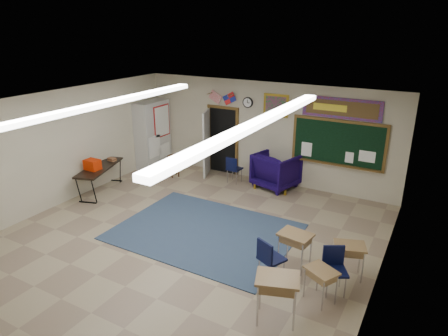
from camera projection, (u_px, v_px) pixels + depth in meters
The scene contains 24 objects.
floor at pixel (178, 245), 8.71m from camera, with size 9.00×9.00×0.00m, color gray.
back_wall at pixel (264, 132), 11.88m from camera, with size 8.00×0.04×3.00m, color beige.
left_wall at pixel (46, 153), 10.04m from camera, with size 0.04×9.00×3.00m, color beige.
right_wall at pixel (379, 228), 6.35m from camera, with size 0.04×9.00×3.00m, color beige.
ceiling at pixel (172, 110), 7.68m from camera, with size 8.00×9.00×0.04m, color white.
area_rug at pixel (205, 231), 9.27m from camera, with size 4.00×3.00×0.02m, color #2D3F56.
fluorescent_strips at pixel (172, 113), 7.70m from camera, with size 3.86×6.00×0.10m, color white, non-canonical shape.
doorway at pixel (218, 141), 12.60m from camera, with size 1.10×0.89×2.16m.
chalkboard at pixel (338, 144), 10.84m from camera, with size 2.55×0.14×1.30m.
bulletin_board at pixel (341, 108), 10.51m from camera, with size 2.10×0.05×0.55m.
framed_art_print at pixel (276, 105), 11.40m from camera, with size 0.75×0.05×0.65m.
wall_clock at pixel (248, 103), 11.81m from camera, with size 0.32×0.05×0.32m.
wall_flags at pixel (222, 96), 12.14m from camera, with size 1.16×0.06×0.70m, color red, non-canonical shape.
storage_cabinet at pixel (153, 134), 13.20m from camera, with size 0.59×1.25×2.20m.
wingback_armchair at pixel (276, 170), 11.66m from camera, with size 1.11×1.14×1.04m, color #0F0534.
student_chair_reading at pixel (234, 169), 12.02m from camera, with size 0.42×0.42×0.83m, color black, non-canonical shape.
student_chair_desk_a at pixel (272, 260), 7.40m from camera, with size 0.44×0.44×0.88m, color black, non-canonical shape.
student_chair_desk_b at pixel (335, 272), 7.06m from camera, with size 0.43×0.43×0.85m, color black, non-canonical shape.
student_desk_front_left at pixel (295, 248), 7.82m from camera, with size 0.68×0.55×0.74m.
student_desk_front_right at pixel (348, 259), 7.52m from camera, with size 0.69×0.60×0.69m.
student_desk_back_left at pixel (277, 296), 6.38m from camera, with size 0.81×0.71×0.82m.
student_desk_back_right at pixel (320, 283), 6.87m from camera, with size 0.65×0.60×0.63m.
folding_table at pixel (100, 178), 11.36m from camera, with size 1.16×1.92×1.04m.
wooden_stool at pixel (174, 166), 12.52m from camera, with size 0.39×0.39×0.68m.
Camera 1 is at (4.62, -6.12, 4.58)m, focal length 32.00 mm.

